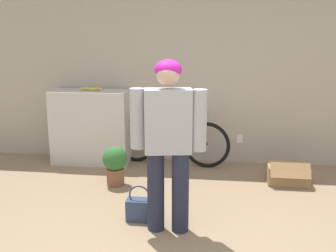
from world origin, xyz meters
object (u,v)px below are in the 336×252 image
Objects in this scene: banana at (91,89)px; cardboard_box at (287,173)px; bicycle at (170,141)px; handbag at (140,209)px; potted_plant at (115,163)px; person at (168,136)px.

banana is 2.84m from cardboard_box.
bicycle reaches higher than handbag.
banana is at bearing 120.36° from handbag.
cardboard_box is (1.62, 1.23, -0.00)m from handbag.
cardboard_box is 1.02× the size of potted_plant.
person is 4.36× the size of handbag.
handbag is (1.01, -1.72, -0.94)m from banana.
handbag is (-0.30, 0.16, -0.79)m from person.
cardboard_box is at bearing 9.41° from potted_plant.
banana is 2.20m from handbag.
bicycle is at bearing 0.91° from banana.
banana reaches higher than handbag.
handbag is at bearing -59.64° from banana.
cardboard_box is at bearing 37.09° from handbag.
bicycle reaches higher than cardboard_box.
person is 3.22× the size of cardboard_box.
cardboard_box is at bearing 36.71° from person.
handbag is at bearing 142.63° from person.
bicycle is 1.03m from potted_plant.
potted_plant is (-2.10, -0.35, 0.16)m from cardboard_box.
person reaches higher than banana.
handbag is 1.01m from potted_plant.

